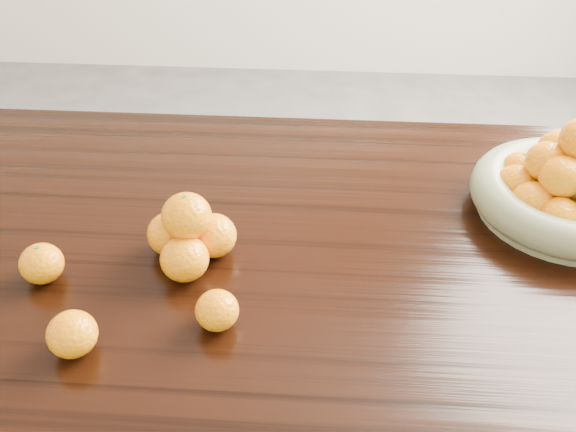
# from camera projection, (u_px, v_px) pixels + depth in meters

# --- Properties ---
(dining_table) EXTENTS (2.00, 1.00, 0.75)m
(dining_table) POSITION_uv_depth(u_px,v_px,m) (298.00, 280.00, 1.25)
(dining_table) COLOR black
(dining_table) RESTS_ON ground
(fruit_bowl) EXTENTS (0.38, 0.38, 0.20)m
(fruit_bowl) POSITION_uv_depth(u_px,v_px,m) (571.00, 188.00, 1.24)
(fruit_bowl) COLOR gray
(fruit_bowl) RESTS_ON dining_table
(orange_pyramid) EXTENTS (0.16, 0.15, 0.14)m
(orange_pyramid) POSITION_uv_depth(u_px,v_px,m) (189.00, 236.00, 1.13)
(orange_pyramid) COLOR orange
(orange_pyramid) RESTS_ON dining_table
(loose_orange_0) EXTENTS (0.08, 0.08, 0.07)m
(loose_orange_0) POSITION_uv_depth(u_px,v_px,m) (42.00, 264.00, 1.10)
(loose_orange_0) COLOR orange
(loose_orange_0) RESTS_ON dining_table
(loose_orange_1) EXTENTS (0.08, 0.08, 0.07)m
(loose_orange_1) POSITION_uv_depth(u_px,v_px,m) (72.00, 334.00, 0.97)
(loose_orange_1) COLOR orange
(loose_orange_1) RESTS_ON dining_table
(loose_orange_2) EXTENTS (0.07, 0.07, 0.07)m
(loose_orange_2) POSITION_uv_depth(u_px,v_px,m) (217.00, 310.00, 1.01)
(loose_orange_2) COLOR orange
(loose_orange_2) RESTS_ON dining_table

